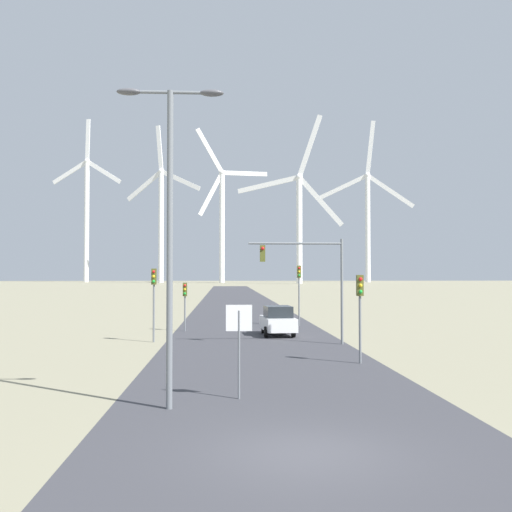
# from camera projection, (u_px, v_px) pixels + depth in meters

# --- Properties ---
(ground_plane) EXTENTS (600.00, 600.00, 0.00)m
(ground_plane) POSITION_uv_depth(u_px,v_px,m) (305.00, 453.00, 12.84)
(ground_plane) COLOR gray
(road_surface) EXTENTS (10.00, 240.00, 0.01)m
(road_surface) POSITION_uv_depth(u_px,v_px,m) (241.00, 311.00, 60.75)
(road_surface) COLOR #38383D
(road_surface) RESTS_ON ground
(streetlamp) EXTENTS (3.08, 0.32, 9.18)m
(streetlamp) POSITION_uv_depth(u_px,v_px,m) (170.00, 205.00, 17.15)
(streetlamp) COLOR slate
(streetlamp) RESTS_ON ground
(stop_sign_near) EXTENTS (0.81, 0.07, 2.88)m
(stop_sign_near) POSITION_uv_depth(u_px,v_px,m) (239.00, 333.00, 18.40)
(stop_sign_near) COLOR slate
(stop_sign_near) RESTS_ON ground
(traffic_light_post_near_left) EXTENTS (0.28, 0.34, 3.23)m
(traffic_light_post_near_left) POSITION_uv_depth(u_px,v_px,m) (185.00, 296.00, 39.92)
(traffic_light_post_near_left) COLOR slate
(traffic_light_post_near_left) RESTS_ON ground
(traffic_light_post_near_right) EXTENTS (0.28, 0.33, 3.79)m
(traffic_light_post_near_right) POSITION_uv_depth(u_px,v_px,m) (360.00, 298.00, 25.65)
(traffic_light_post_near_right) COLOR slate
(traffic_light_post_near_right) RESTS_ON ground
(traffic_light_post_mid_left) EXTENTS (0.28, 0.34, 4.13)m
(traffic_light_post_mid_left) POSITION_uv_depth(u_px,v_px,m) (154.00, 288.00, 33.55)
(traffic_light_post_mid_left) COLOR slate
(traffic_light_post_mid_left) RESTS_ON ground
(traffic_light_post_mid_right) EXTENTS (0.28, 0.34, 4.43)m
(traffic_light_post_mid_right) POSITION_uv_depth(u_px,v_px,m) (299.00, 282.00, 43.99)
(traffic_light_post_mid_right) COLOR slate
(traffic_light_post_mid_right) RESTS_ON ground
(traffic_light_mast_overhead) EXTENTS (5.17, 0.35, 5.74)m
(traffic_light_mast_overhead) POSITION_uv_depth(u_px,v_px,m) (308.00, 268.00, 32.52)
(traffic_light_mast_overhead) COLOR slate
(traffic_light_mast_overhead) RESTS_ON ground
(car_approaching) EXTENTS (2.09, 4.22, 1.83)m
(car_approaching) POSITION_uv_depth(u_px,v_px,m) (278.00, 321.00, 37.24)
(car_approaching) COLOR white
(car_approaching) RESTS_ON ground
(wind_turbine_far_left) EXTENTS (32.60, 9.77, 73.11)m
(wind_turbine_far_left) POSITION_uv_depth(u_px,v_px,m) (87.00, 209.00, 267.34)
(wind_turbine_far_left) COLOR white
(wind_turbine_far_left) RESTS_ON ground
(wind_turbine_left) EXTENTS (31.70, 13.63, 65.48)m
(wind_turbine_left) POSITION_uv_depth(u_px,v_px,m) (161.00, 214.00, 247.35)
(wind_turbine_left) COLOR white
(wind_turbine_left) RESTS_ON ground
(wind_turbine_center) EXTENTS (30.60, 11.65, 64.27)m
(wind_turbine_center) POSITION_uv_depth(u_px,v_px,m) (222.00, 214.00, 250.95)
(wind_turbine_center) COLOR white
(wind_turbine_center) RESTS_ON ground
(wind_turbine_right) EXTENTS (38.89, 12.27, 63.15)m
(wind_turbine_right) POSITION_uv_depth(u_px,v_px,m) (299.00, 215.00, 223.74)
(wind_turbine_right) COLOR white
(wind_turbine_right) RESTS_ON ground
(wind_turbine_far_right) EXTENTS (41.07, 13.66, 71.93)m
(wind_turbine_far_right) POSITION_uv_depth(u_px,v_px,m) (368.00, 215.00, 265.58)
(wind_turbine_far_right) COLOR white
(wind_turbine_far_right) RESTS_ON ground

